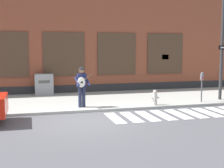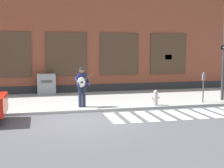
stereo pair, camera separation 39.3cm
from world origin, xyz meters
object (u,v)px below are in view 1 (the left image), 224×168
parking_meter (202,82)px  utility_box (44,84)px  fire_hydrant (155,97)px  busker (82,85)px

parking_meter → utility_box: parking_meter is taller
fire_hydrant → busker: bearing=174.3°
utility_box → parking_meter: bearing=-31.2°
busker → utility_box: size_ratio=1.51×
busker → fire_hydrant: busker is taller
busker → fire_hydrant: size_ratio=2.49×
parking_meter → utility_box: 8.40m
utility_box → fire_hydrant: size_ratio=1.65×
utility_box → fire_hydrant: 6.54m
busker → utility_box: busker is taller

